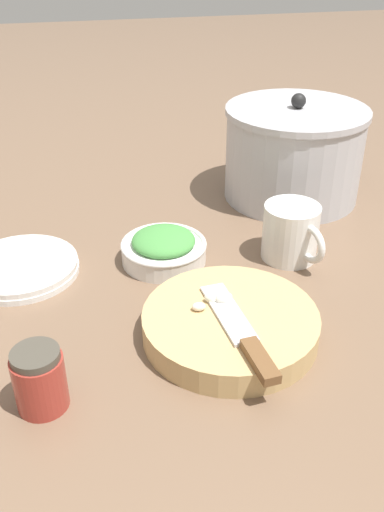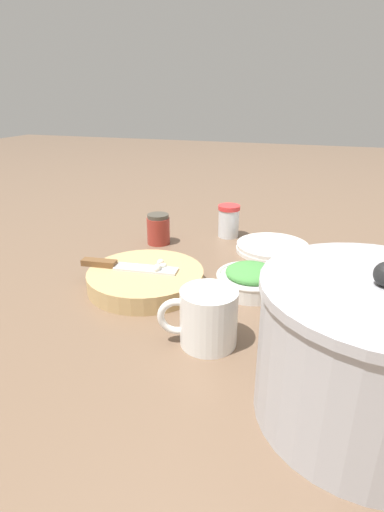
# 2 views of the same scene
# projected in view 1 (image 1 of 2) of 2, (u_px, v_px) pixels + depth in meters

# --- Properties ---
(ground_plane) EXTENTS (5.00, 5.00, 0.00)m
(ground_plane) POSITION_uv_depth(u_px,v_px,m) (150.00, 301.00, 0.85)
(ground_plane) COLOR brown
(cutting_board) EXTENTS (0.24, 0.24, 0.04)m
(cutting_board) POSITION_uv_depth(u_px,v_px,m) (230.00, 325.00, 0.78)
(cutting_board) COLOR tan
(cutting_board) RESTS_ON ground_plane
(chef_knife) EXTENTS (0.05, 0.21, 0.01)m
(chef_knife) POSITION_uv_depth(u_px,v_px,m) (243.00, 335.00, 0.72)
(chef_knife) COLOR brown
(chef_knife) RESTS_ON cutting_board
(garlic_cloves) EXTENTS (0.06, 0.03, 0.02)m
(garlic_cloves) POSITION_uv_depth(u_px,v_px,m) (215.00, 300.00, 0.78)
(garlic_cloves) COLOR silver
(garlic_cloves) RESTS_ON cutting_board
(herb_bowl) EXTENTS (0.14, 0.14, 0.05)m
(herb_bowl) POSITION_uv_depth(u_px,v_px,m) (164.00, 248.00, 0.94)
(herb_bowl) COLOR silver
(herb_bowl) RESTS_ON ground_plane
(coffee_mug) EXTENTS (0.09, 0.13, 0.09)m
(coffee_mug) POSITION_uv_depth(u_px,v_px,m) (291.00, 233.00, 0.94)
(coffee_mug) COLOR silver
(coffee_mug) RESTS_ON ground_plane
(plate_stack) EXTENTS (0.18, 0.18, 0.02)m
(plate_stack) POSITION_uv_depth(u_px,v_px,m) (21.00, 268.00, 0.91)
(plate_stack) COLOR silver
(plate_stack) RESTS_ON ground_plane
(honey_jar) EXTENTS (0.06, 0.06, 0.08)m
(honey_jar) POSITION_uv_depth(u_px,v_px,m) (40.00, 379.00, 0.66)
(honey_jar) COLOR #9E3328
(honey_jar) RESTS_ON ground_plane
(stock_pot) EXTENTS (0.27, 0.27, 0.21)m
(stock_pot) POSITION_uv_depth(u_px,v_px,m) (293.00, 153.00, 1.12)
(stock_pot) COLOR #B2B2B7
(stock_pot) RESTS_ON ground_plane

